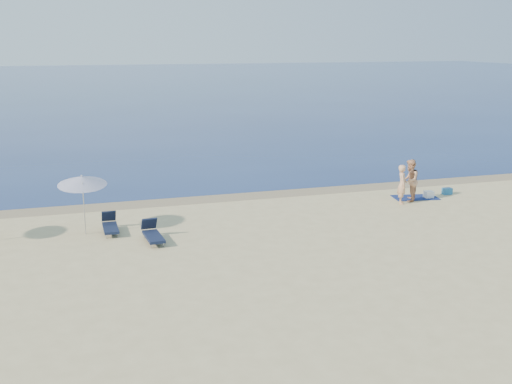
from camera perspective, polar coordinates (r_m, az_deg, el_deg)
sea at (r=108.82m, az=-11.97°, el=9.43°), size 240.00×160.00×0.01m
wet_sand_strip at (r=30.23m, az=3.35°, el=-0.03°), size 240.00×1.60×0.00m
person_left at (r=28.66m, az=12.87°, el=0.67°), size 0.64×0.74×1.73m
person_right at (r=29.17m, az=13.52°, el=1.01°), size 1.11×1.16×1.88m
beach_towel at (r=30.03m, az=13.97°, el=-0.47°), size 2.14×1.42×0.03m
white_bag at (r=30.09m, az=15.10°, el=-0.23°), size 0.40×0.35×0.33m
blue_cooler at (r=31.09m, az=16.63°, el=0.08°), size 0.42×0.30×0.30m
umbrella_near at (r=24.23m, az=-15.20°, el=0.99°), size 1.88×1.91×2.33m
lounger_left at (r=24.50m, az=-12.83°, el=-2.95°), size 0.54×1.62×0.71m
lounger_right at (r=23.13m, az=-9.16°, el=-3.73°), size 0.64×1.71×0.74m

